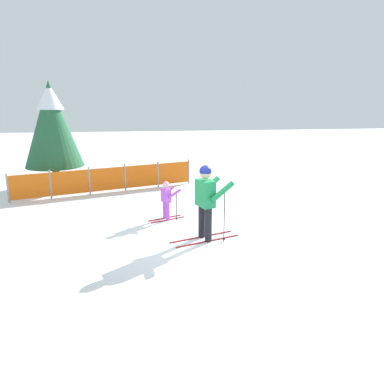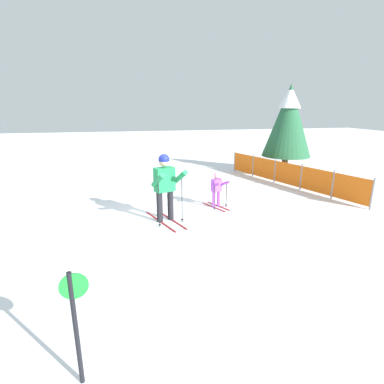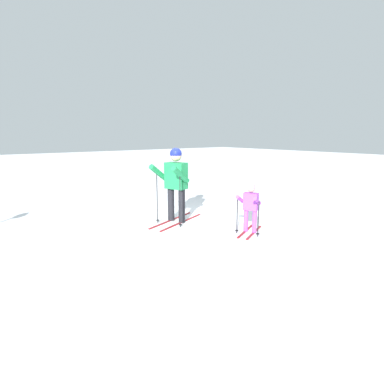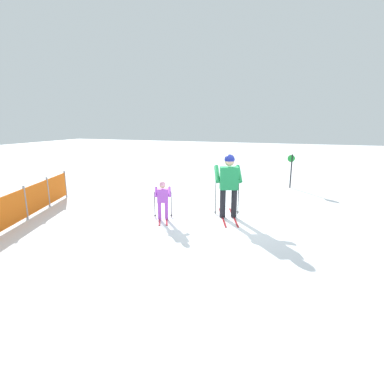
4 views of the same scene
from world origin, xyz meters
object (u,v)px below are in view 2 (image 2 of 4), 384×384
object	(u,v)px
conifer_far	(288,120)
trail_marker	(75,317)
skier_child	(217,187)
skier_adult	(165,182)
safety_fence	(288,174)

from	to	relation	value
conifer_far	trail_marker	size ratio (longest dim) A/B	2.84
skier_child	conifer_far	size ratio (longest dim) A/B	0.28
conifer_far	trail_marker	xyz separation A→B (m)	(9.05, -7.35, -1.52)
skier_child	conifer_far	xyz separation A→B (m)	(-3.73, 4.24, 1.73)
skier_adult	trail_marker	size ratio (longest dim) A/B	1.31
skier_child	conifer_far	bearing A→B (deg)	107.15
safety_fence	skier_child	bearing A→B (deg)	-61.18
skier_child	safety_fence	size ratio (longest dim) A/B	0.18
trail_marker	skier_adult	bearing A→B (deg)	161.67
skier_child	safety_fence	distance (m)	3.77
skier_adult	skier_child	size ratio (longest dim) A/B	1.65
trail_marker	conifer_far	bearing A→B (deg)	140.90
conifer_far	trail_marker	distance (m)	11.76
safety_fence	trail_marker	world-z (taller)	trail_marker
skier_child	skier_adult	bearing A→B (deg)	-88.13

